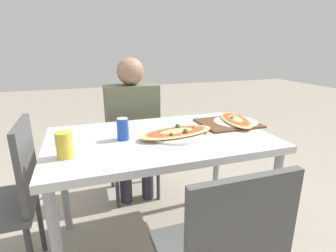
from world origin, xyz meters
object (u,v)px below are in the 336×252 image
at_px(dining_table, 160,148).
at_px(pizza_main, 177,133).
at_px(person_seated, 133,119).
at_px(drink_glass, 64,145).
at_px(pizza_second, 236,121).
at_px(chair_far_seated, 131,136).
at_px(chair_side_left, 7,196).
at_px(soda_can, 123,129).

relative_size(dining_table, pizza_main, 2.61).
relative_size(person_seated, drink_glass, 9.33).
distance_m(dining_table, drink_glass, 0.56).
bearing_deg(dining_table, drink_glass, -164.10).
distance_m(drink_glass, pizza_second, 1.11).
xyz_separation_m(chair_far_seated, person_seated, (0.00, -0.11, 0.18)).
xyz_separation_m(dining_table, pizza_main, (0.09, -0.03, 0.09)).
bearing_deg(pizza_second, drink_glass, -167.83).
bearing_deg(chair_side_left, pizza_main, -91.51).
xyz_separation_m(soda_can, drink_glass, (-0.30, -0.16, 0.00)).
height_order(dining_table, drink_glass, drink_glass).
distance_m(chair_side_left, drink_glass, 0.45).
bearing_deg(soda_can, pizza_main, -8.05).
xyz_separation_m(person_seated, pizza_main, (0.14, -0.64, 0.07)).
height_order(dining_table, pizza_main, pizza_main).
distance_m(dining_table, pizza_main, 0.14).
height_order(dining_table, person_seated, person_seated).
relative_size(chair_far_seated, chair_side_left, 1.00).
xyz_separation_m(pizza_main, pizza_second, (0.48, 0.12, -0.00)).
distance_m(pizza_main, pizza_second, 0.49).
distance_m(dining_table, pizza_second, 0.58).
bearing_deg(drink_glass, soda_can, 27.71).
xyz_separation_m(person_seated, soda_can, (-0.17, -0.60, 0.11)).
distance_m(pizza_main, soda_can, 0.32).
xyz_separation_m(dining_table, chair_far_seated, (-0.04, 0.72, -0.16)).
bearing_deg(chair_far_seated, person_seated, 90.00).
xyz_separation_m(chair_far_seated, pizza_second, (0.61, -0.63, 0.25)).
bearing_deg(pizza_second, chair_side_left, -176.12).
xyz_separation_m(chair_side_left, soda_can, (0.62, 0.02, 0.29)).
relative_size(dining_table, drink_glass, 10.22).
bearing_deg(pizza_second, person_seated, 139.56).
xyz_separation_m(drink_glass, pizza_second, (1.09, 0.23, -0.05)).
distance_m(chair_far_seated, soda_can, 0.79).
xyz_separation_m(pizza_main, drink_glass, (-0.61, -0.12, 0.04)).
height_order(soda_can, pizza_second, soda_can).
distance_m(chair_far_seated, chair_side_left, 1.08).
bearing_deg(person_seated, dining_table, 93.96).
xyz_separation_m(dining_table, person_seated, (-0.04, 0.61, 0.03)).
bearing_deg(dining_table, pizza_main, -18.99).
height_order(pizza_main, pizza_second, pizza_main).
distance_m(chair_side_left, pizza_main, 0.96).
distance_m(person_seated, soda_can, 0.63).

